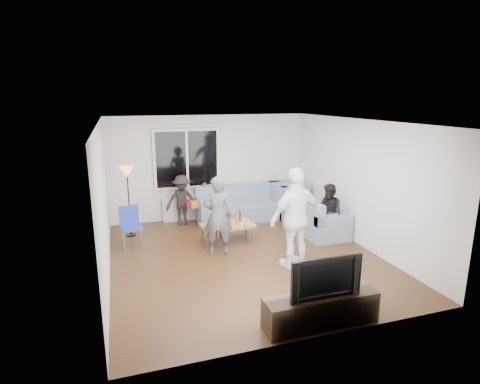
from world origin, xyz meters
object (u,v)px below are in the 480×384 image
object	(u,v)px
spectator_right	(329,212)
tv_console	(321,310)
sofa_right_section	(313,212)
player_left	(218,216)
player_right	(296,218)
side_chair	(132,228)
sofa_back_section	(243,203)
television	(323,275)
spectator_back	(182,200)
floor_lamp	(129,202)
coffee_table	(228,233)

from	to	relation	value
spectator_right	tv_console	size ratio (longest dim) A/B	0.77
sofa_right_section	player_left	size ratio (longest dim) A/B	1.27
player_right	tv_console	distance (m)	2.00
sofa_right_section	tv_console	bearing A→B (deg)	153.43
side_chair	tv_console	bearing A→B (deg)	-68.08
sofa_back_section	television	bearing A→B (deg)	-95.42
side_chair	tv_console	world-z (taller)	side_chair
player_left	spectator_back	world-z (taller)	player_left
player_right	tv_console	size ratio (longest dim) A/B	1.15
sofa_right_section	side_chair	bearing A→B (deg)	88.48
sofa_back_section	floor_lamp	bearing A→B (deg)	-172.26
sofa_back_section	side_chair	size ratio (longest dim) A/B	2.67
floor_lamp	player_left	world-z (taller)	player_left
floor_lamp	player_right	world-z (taller)	player_right
sofa_back_section	side_chair	bearing A→B (deg)	-157.68
television	coffee_table	bearing A→B (deg)	95.99
spectator_back	tv_console	xyz separation A→B (m)	(1.07, -4.80, -0.39)
sofa_right_section	spectator_back	bearing A→B (deg)	65.86
player_left	spectator_right	distance (m)	2.48
player_left	spectator_right	xyz separation A→B (m)	(2.48, 0.02, -0.17)
floor_lamp	player_right	size ratio (longest dim) A/B	0.85
spectator_back	television	bearing A→B (deg)	-80.36
spectator_back	sofa_back_section	bearing A→B (deg)	-4.04
sofa_right_section	spectator_right	bearing A→B (deg)	-180.00
coffee_table	floor_lamp	xyz separation A→B (m)	(-1.95, 1.04, 0.58)
coffee_table	television	xyz separation A→B (m)	(0.35, -3.35, 0.53)
coffee_table	side_chair	distance (m)	1.99
sofa_back_section	coffee_table	world-z (taller)	sofa_back_section
side_chair	spectator_right	bearing A→B (deg)	-21.90
player_left	tv_console	xyz separation A→B (m)	(0.71, -2.79, -0.57)
player_right	spectator_right	world-z (taller)	player_right
sofa_right_section	player_left	bearing A→B (deg)	106.63
player_right	sofa_back_section	bearing A→B (deg)	-100.95
sofa_right_section	player_right	world-z (taller)	player_right
player_left	player_right	distance (m)	1.55
player_right	spectator_right	size ratio (longest dim) A/B	1.49
player_left	player_right	xyz separation A→B (m)	(1.19, -0.98, 0.13)
sofa_back_section	spectator_back	bearing A→B (deg)	178.87
sofa_back_section	player_left	size ratio (longest dim) A/B	1.46
side_chair	floor_lamp	size ratio (longest dim) A/B	0.55
side_chair	player_left	world-z (taller)	player_left
player_left	spectator_right	world-z (taller)	player_left
sofa_back_section	television	size ratio (longest dim) A/B	2.27
side_chair	spectator_right	xyz separation A→B (m)	(4.07, -0.83, 0.19)
sofa_right_section	tv_console	size ratio (longest dim) A/B	1.25
sofa_back_section	tv_console	bearing A→B (deg)	-95.42
side_chair	floor_lamp	xyz separation A→B (m)	(0.00, 0.76, 0.35)
sofa_back_section	player_right	distance (m)	3.00
sofa_right_section	side_chair	distance (m)	4.07
coffee_table	spectator_right	bearing A→B (deg)	-14.26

